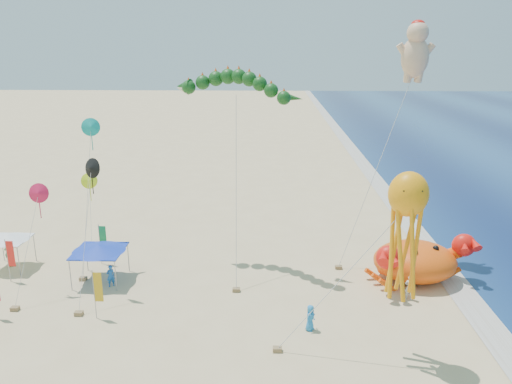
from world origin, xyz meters
TOP-DOWN VIEW (x-y plane):
  - ground at (0.00, 0.00)m, footprint 320.00×320.00m
  - foam_strip at (12.00, 0.00)m, footprint 320.00×320.00m
  - crab_inflatable at (9.24, 2.28)m, footprint 7.85×6.60m
  - dragon_kite at (-3.66, 5.29)m, footprint 9.39×7.82m
  - cherub_kite at (9.37, 7.39)m, footprint 6.52×4.51m
  - octopus_kite at (5.75, -6.78)m, footprint 7.55×1.78m
  - canopy_blue at (-12.97, 1.51)m, footprint 3.67×3.67m
  - canopy_white at (-20.39, 3.35)m, footprint 3.04×3.04m
  - feather_flags at (-15.44, -0.49)m, footprint 8.34×8.13m
  - beachgoers at (-12.19, -1.87)m, footprint 29.71×10.43m
  - small_kites at (-14.48, 2.92)m, footprint 5.09×11.57m

SIDE VIEW (x-z plane):
  - ground at x=0.00m, z-range 0.00..0.00m
  - foam_strip at x=12.00m, z-range 0.01..0.01m
  - beachgoers at x=-12.19m, z-range -0.04..1.71m
  - crab_inflatable at x=9.24m, z-range -0.20..3.24m
  - feather_flags at x=-15.44m, z-range 0.41..3.61m
  - canopy_white at x=-20.39m, z-range 1.09..3.79m
  - canopy_blue at x=-12.97m, z-range 1.09..3.80m
  - small_kites at x=-14.48m, z-range 1.47..12.60m
  - octopus_kite at x=5.75m, z-range 2.29..12.46m
  - dragon_kite at x=-3.66m, z-range 6.02..20.15m
  - cherub_kite at x=9.37m, z-range 6.80..24.62m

